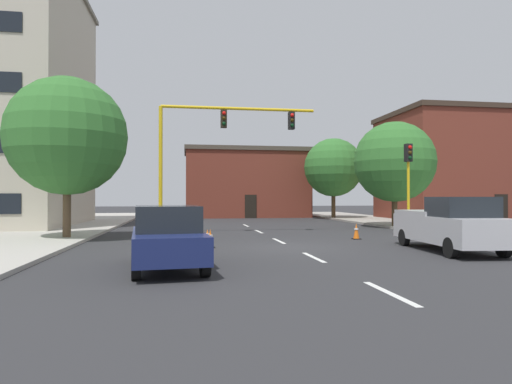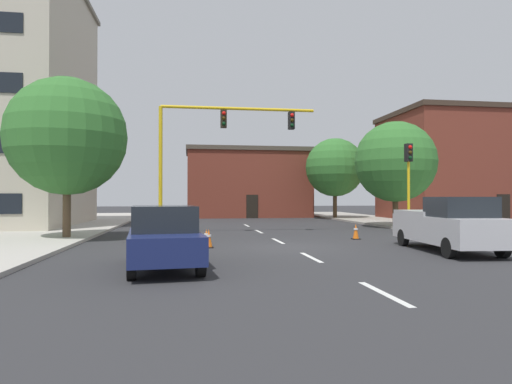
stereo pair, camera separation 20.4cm
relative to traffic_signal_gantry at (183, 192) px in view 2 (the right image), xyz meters
name	(u,v)px [view 2 (the right image)]	position (x,y,z in m)	size (l,w,h in m)	color
ground_plane	(290,247)	(4.27, -6.59, -2.25)	(160.00, 160.00, 0.00)	#2D2D30
sidewalk_left	(47,233)	(-7.23, 1.41, -2.18)	(6.00, 56.00, 0.14)	#B2ADA3
sidewalk_right	(445,228)	(15.78, 1.41, -2.18)	(6.00, 56.00, 0.14)	#9E998E
lane_stripe_seg_1	(384,293)	(4.27, -15.09, -2.25)	(0.16, 2.40, 0.01)	silver
lane_stripe_seg_2	(311,257)	(4.27, -9.59, -2.25)	(0.16, 2.40, 0.01)	silver
lane_stripe_seg_3	(278,241)	(4.27, -4.09, -2.25)	(0.16, 2.40, 0.01)	silver
lane_stripe_seg_4	(259,232)	(4.27, 1.41, -2.25)	(0.16, 2.40, 0.01)	silver
lane_stripe_seg_5	(247,225)	(4.27, 6.91, -2.25)	(0.16, 2.40, 0.01)	silver
building_brick_center	(247,183)	(6.14, 20.99, 1.16)	(12.27, 7.60, 6.79)	brown
building_row_right	(467,166)	(24.19, 11.62, 2.40)	(13.26, 9.23, 9.28)	brown
traffic_signal_gantry	(183,192)	(0.00, 0.00, 0.00)	(9.17, 1.20, 6.83)	yellow
traffic_light_pole_right	(409,168)	(11.77, -1.81, 1.28)	(0.32, 0.47, 4.80)	yellow
tree_left_near	(67,137)	(-5.28, -2.17, 2.53)	(5.43, 5.43, 7.50)	brown
tree_right_mid	(395,162)	(13.36, 2.99, 1.98)	(5.15, 5.15, 6.82)	#4C3823
tree_right_far	(335,167)	(13.23, 14.51, 2.38)	(5.23, 5.23, 7.25)	#4C3823
pickup_truck_silver	(448,225)	(9.64, -8.82, -1.28)	(2.42, 5.54, 1.99)	#BCBCC1
sedan_navy_near_left	(164,236)	(-0.38, -11.15, -1.36)	(2.30, 4.66, 1.74)	navy
traffic_cone_roadside_a	(209,238)	(1.07, -6.33, -1.89)	(0.36, 0.36, 0.74)	black
traffic_cone_roadside_b	(206,236)	(1.04, -4.60, -1.96)	(0.36, 0.36, 0.60)	black
traffic_cone_roadside_c	(356,231)	(8.04, -3.86, -1.88)	(0.36, 0.36, 0.75)	black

